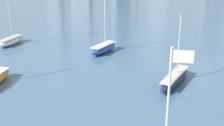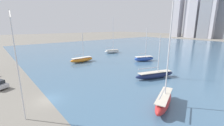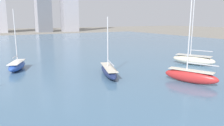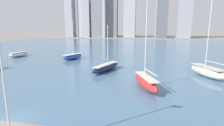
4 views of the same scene
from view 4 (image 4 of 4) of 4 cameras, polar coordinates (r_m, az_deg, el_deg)
ground_plane at (r=21.45m, az=-30.11°, el=-16.24°), size 500.00×500.00×0.00m
harbor_water at (r=85.62m, az=1.87°, el=4.97°), size 180.00×140.00×0.00m
flag_pole at (r=13.95m, az=-32.42°, el=1.39°), size 1.24×0.14×13.78m
distant_city_skyline at (r=186.37m, az=3.22°, el=16.97°), size 126.71×22.72×71.68m
sailboat_blue at (r=54.75m, az=-12.72°, el=2.10°), size 5.01×7.83×11.55m
sailboat_white at (r=66.64m, az=-28.08°, el=2.63°), size 3.93×7.60×15.71m
sailboat_cream at (r=38.84m, az=28.66°, el=-2.38°), size 5.71×9.24×15.78m
sailboat_navy at (r=38.93m, az=-1.96°, el=-1.39°), size 5.27×10.44×10.10m
sailboat_red at (r=28.00m, az=11.03°, el=-6.03°), size 4.68×8.32×15.24m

